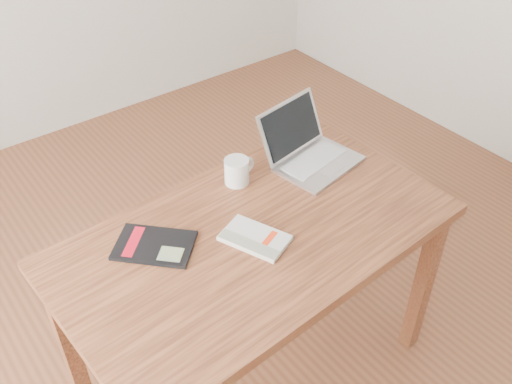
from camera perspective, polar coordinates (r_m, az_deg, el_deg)
room at (r=1.61m, az=-4.09°, el=15.73°), size 4.04×4.04×2.70m
desk at (r=1.88m, az=-0.10°, el=-6.02°), size 1.30×0.78×0.75m
white_guidebook at (r=1.78m, az=-0.11°, el=-4.64°), size 0.19×0.24×0.02m
black_guidebook at (r=1.79m, az=-10.13°, el=-5.28°), size 0.28×0.28×0.01m
laptop at (r=2.10m, az=5.29°, el=4.18°), size 0.34×0.33×0.20m
coffee_mug at (r=1.99m, az=-1.87°, el=2.16°), size 0.13×0.09×0.09m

